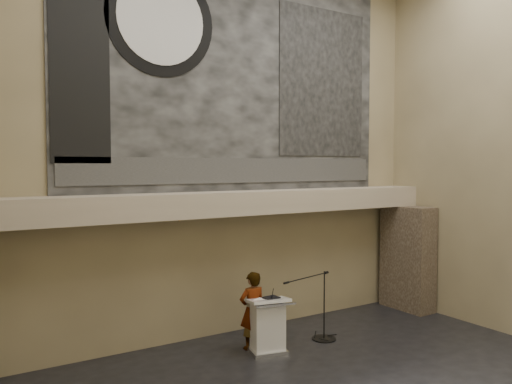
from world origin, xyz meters
TOP-DOWN VIEW (x-y plane):
  - wall_back at (0.00, 4.00)m, footprint 10.00×0.02m
  - wall_left at (-5.00, 0.00)m, footprint 0.02×8.00m
  - soffit at (0.00, 3.60)m, footprint 10.00×0.80m
  - sprinkler_left at (-1.60, 3.55)m, footprint 0.04×0.04m
  - sprinkler_right at (1.90, 3.55)m, footprint 0.04×0.04m
  - banner at (0.00, 3.97)m, footprint 8.00×0.05m
  - banner_text_strip at (0.00, 3.93)m, footprint 7.76×0.02m
  - banner_clock_rim at (-1.80, 3.93)m, footprint 2.30×0.02m
  - banner_clock_face at (-1.80, 3.91)m, footprint 1.84×0.02m
  - banner_building_print at (2.40, 3.93)m, footprint 2.60×0.02m
  - banner_brick_print at (-3.40, 3.93)m, footprint 1.10×0.02m
  - stone_pier at (4.65, 3.15)m, footprint 0.60×1.40m
  - lectern at (-0.17, 2.48)m, footprint 0.89×0.72m
  - binder at (-0.11, 2.44)m, footprint 0.31×0.25m
  - papers at (-0.31, 2.44)m, footprint 0.33×0.38m
  - speaker_person at (-0.31, 2.84)m, footprint 0.60×0.41m
  - mic_stand at (1.24, 2.48)m, footprint 1.54×0.58m

SIDE VIEW (x-z plane):
  - mic_stand at x=1.24m, z-range -0.51..0.97m
  - lectern at x=-0.17m, z-range -0.02..1.12m
  - speaker_person at x=-0.31m, z-range 0.00..1.60m
  - papers at x=-0.31m, z-range 1.10..1.10m
  - binder at x=-0.11m, z-range 1.10..1.14m
  - stone_pier at x=4.65m, z-range 0.00..2.70m
  - sprinkler_left at x=-1.60m, z-range 2.64..2.70m
  - sprinkler_right at x=1.90m, z-range 2.64..2.70m
  - soffit at x=0.00m, z-range 2.70..3.20m
  - banner_text_strip at x=0.00m, z-range 3.38..3.93m
  - wall_back at x=0.00m, z-range 0.00..8.50m
  - wall_left at x=-5.00m, z-range 0.00..8.50m
  - banner_brick_print at x=-3.40m, z-range 3.80..7.00m
  - banner at x=0.00m, z-range 3.20..8.20m
  - banner_building_print at x=2.40m, z-range 4.00..7.60m
  - banner_clock_rim at x=-1.80m, z-range 5.55..7.85m
  - banner_clock_face at x=-1.80m, z-range 5.78..7.62m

